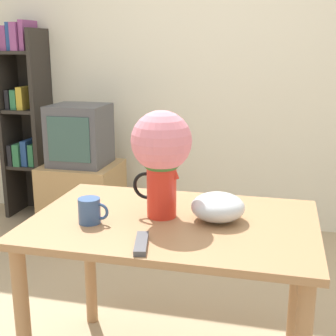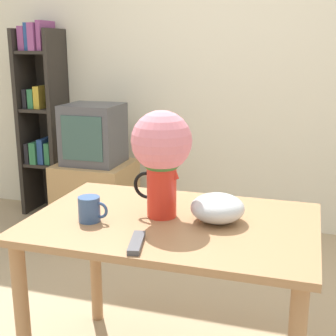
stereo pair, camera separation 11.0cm
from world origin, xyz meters
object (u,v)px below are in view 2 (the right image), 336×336
flower_vase (161,151)px  coffee_mug (90,209)px  white_bowl (217,208)px  tv_set (93,134)px

flower_vase → coffee_mug: bearing=-151.1°
white_bowl → flower_vase: bearing=-178.3°
coffee_mug → white_bowl: 0.52m
tv_set → white_bowl: bearing=-49.0°
coffee_mug → white_bowl: bearing=16.9°
white_bowl → tv_set: 1.92m
white_bowl → coffee_mug: bearing=-163.1°
flower_vase → tv_set: bearing=125.1°
flower_vase → white_bowl: bearing=1.7°
coffee_mug → white_bowl: size_ratio=0.57×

